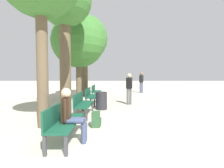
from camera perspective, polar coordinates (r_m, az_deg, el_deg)
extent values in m
plane|color=beige|center=(3.87, 9.88, -19.96)|extent=(80.00, 80.00, 0.00)
cube|color=#144733|center=(4.23, -14.54, -12.00)|extent=(0.49, 1.69, 0.04)
cube|color=#144733|center=(4.25, -17.53, -8.96)|extent=(0.04, 1.69, 0.40)
cube|color=#38383D|center=(3.52, -14.73, -18.91)|extent=(0.06, 0.06, 0.40)
cube|color=#38383D|center=(5.00, -9.83, -12.20)|extent=(0.06, 0.06, 0.40)
cube|color=#38383D|center=(3.64, -21.11, -18.27)|extent=(0.06, 0.06, 0.40)
cube|color=#38383D|center=(5.09, -14.34, -11.99)|extent=(0.06, 0.06, 0.40)
cube|color=#144733|center=(6.58, -8.99, -6.56)|extent=(0.49, 1.69, 0.04)
cube|color=#144733|center=(6.59, -10.93, -4.64)|extent=(0.04, 1.69, 0.40)
cube|color=#38383D|center=(5.82, -8.32, -10.02)|extent=(0.06, 0.06, 0.40)
cube|color=#38383D|center=(7.37, -6.42, -7.24)|extent=(0.06, 0.06, 0.40)
cube|color=#38383D|center=(5.89, -12.20, -9.89)|extent=(0.06, 0.06, 0.40)
cube|color=#38383D|center=(7.43, -9.49, -7.18)|extent=(0.06, 0.06, 0.40)
cube|color=#144733|center=(8.99, -6.43, -3.98)|extent=(0.49, 1.69, 0.04)
cube|color=#144733|center=(8.99, -7.86, -2.58)|extent=(0.04, 1.69, 0.40)
cube|color=#38383D|center=(8.21, -5.70, -6.18)|extent=(0.06, 0.06, 0.40)
cube|color=#38383D|center=(9.78, -4.70, -4.69)|extent=(0.06, 0.06, 0.40)
cube|color=#38383D|center=(8.26, -8.47, -6.14)|extent=(0.06, 0.06, 0.40)
cube|color=#38383D|center=(9.83, -7.02, -4.67)|extent=(0.06, 0.06, 0.40)
cube|color=#144733|center=(11.41, -4.96, -2.49)|extent=(0.49, 1.69, 0.04)
cube|color=#144733|center=(11.42, -6.09, -1.38)|extent=(0.04, 1.69, 0.40)
cube|color=#38383D|center=(10.63, -4.29, -4.08)|extent=(0.06, 0.06, 0.40)
cube|color=#38383D|center=(12.21, -3.68, -3.15)|extent=(0.06, 0.06, 0.40)
cube|color=#38383D|center=(10.67, -6.43, -4.06)|extent=(0.06, 0.06, 0.40)
cube|color=#38383D|center=(12.25, -5.54, -3.14)|extent=(0.06, 0.06, 0.40)
cylinder|color=brown|center=(5.37, -21.80, 6.11)|extent=(0.32, 0.32, 3.64)
cylinder|color=brown|center=(7.65, -15.01, 6.69)|extent=(0.47, 0.47, 4.02)
cylinder|color=brown|center=(10.41, -10.78, 1.90)|extent=(0.32, 0.32, 2.63)
sphere|color=#38702D|center=(10.59, -10.90, 13.74)|extent=(3.12, 3.12, 3.12)
cylinder|color=brown|center=(12.46, -8.93, 3.28)|extent=(0.45, 0.45, 3.15)
sphere|color=#38702D|center=(12.72, -9.02, 14.48)|extent=(3.25, 3.25, 3.25)
cylinder|color=#384260|center=(3.98, -12.14, -11.80)|extent=(0.40, 0.12, 0.12)
cylinder|color=#384260|center=(4.02, -9.23, -15.73)|extent=(0.12, 0.12, 0.44)
cylinder|color=#384260|center=(4.11, -11.71, -11.31)|extent=(0.40, 0.12, 0.12)
cylinder|color=#384260|center=(4.15, -8.90, -15.11)|extent=(0.12, 0.12, 0.44)
cube|color=black|center=(4.04, -14.73, -8.36)|extent=(0.18, 0.21, 0.56)
cylinder|color=black|center=(3.92, -15.19, -8.29)|extent=(0.08, 0.08, 0.50)
cylinder|color=black|center=(4.15, -14.31, -7.66)|extent=(0.08, 0.08, 0.50)
sphere|color=tan|center=(3.98, -14.80, -2.80)|extent=(0.21, 0.21, 0.21)
cube|color=#284C2D|center=(5.19, -5.27, -11.41)|extent=(0.22, 0.34, 0.43)
cube|color=#284C2D|center=(5.19, -3.79, -12.13)|extent=(0.04, 0.24, 0.19)
cylinder|color=#384260|center=(14.84, 9.24, -1.18)|extent=(0.13, 0.13, 0.87)
cylinder|color=#384260|center=(14.87, 9.82, -1.17)|extent=(0.13, 0.13, 0.87)
cube|color=black|center=(14.82, 9.56, 1.70)|extent=(0.26, 0.23, 0.62)
cylinder|color=black|center=(14.80, 9.06, 1.76)|extent=(0.09, 0.09, 0.59)
cylinder|color=black|center=(14.84, 10.05, 1.75)|extent=(0.09, 0.09, 0.59)
sphere|color=brown|center=(14.82, 9.57, 3.37)|extent=(0.24, 0.24, 0.24)
cylinder|color=#4C4C4C|center=(8.91, 5.15, -4.15)|extent=(0.12, 0.12, 0.80)
cylinder|color=#4C4C4C|center=(8.92, 6.06, -4.14)|extent=(0.12, 0.12, 0.80)
cube|color=black|center=(8.85, 5.63, 0.25)|extent=(0.27, 0.25, 0.57)
cylinder|color=black|center=(8.84, 4.86, 0.34)|extent=(0.08, 0.08, 0.54)
cylinder|color=black|center=(8.86, 6.39, 0.34)|extent=(0.08, 0.08, 0.54)
sphere|color=tan|center=(8.84, 5.64, 2.82)|extent=(0.22, 0.22, 0.22)
cylinder|color=#232328|center=(7.66, -3.48, -5.46)|extent=(0.49, 0.49, 0.76)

